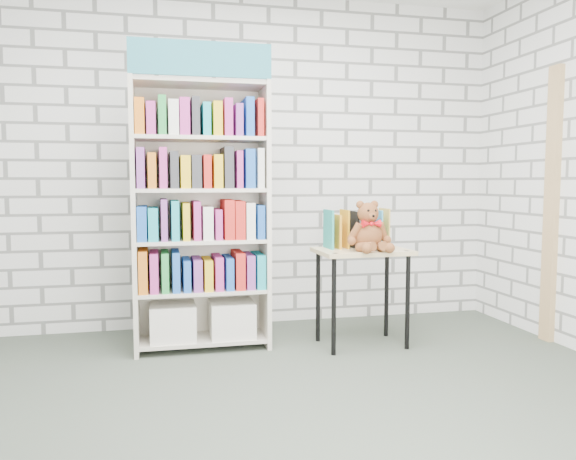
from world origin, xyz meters
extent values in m
plane|color=#3F473C|center=(0.00, 0.00, 0.00)|extent=(4.50, 4.50, 0.00)
cube|color=silver|center=(0.00, 2.00, 1.40)|extent=(4.50, 0.02, 2.80)
cube|color=beige|center=(-0.87, 1.35, 0.97)|extent=(0.03, 0.38, 1.95)
cube|color=beige|center=(0.07, 1.35, 0.97)|extent=(0.03, 0.38, 1.95)
cube|color=beige|center=(-0.40, 1.53, 0.97)|extent=(0.97, 0.02, 1.95)
cube|color=teal|center=(-0.40, 1.17, 2.07)|extent=(0.97, 0.02, 0.24)
cube|color=beige|center=(-0.40, 1.35, 0.06)|extent=(0.91, 0.36, 0.03)
cube|color=beige|center=(-0.40, 1.35, 0.43)|extent=(0.91, 0.36, 0.03)
cube|color=beige|center=(-0.40, 1.35, 0.80)|extent=(0.91, 0.36, 0.03)
cube|color=beige|center=(-0.40, 1.35, 1.17)|extent=(0.91, 0.36, 0.03)
cube|color=beige|center=(-0.40, 1.35, 1.54)|extent=(0.91, 0.36, 0.03)
cube|color=beige|center=(-0.40, 1.35, 1.93)|extent=(0.91, 0.36, 0.03)
cube|color=silver|center=(-0.61, 1.35, 0.21)|extent=(0.32, 0.32, 0.26)
cube|color=silver|center=(-0.18, 1.35, 0.21)|extent=(0.32, 0.32, 0.26)
cube|color=purple|center=(-0.40, 1.34, 0.58)|extent=(0.91, 0.32, 0.26)
cube|color=#333338|center=(-0.40, 1.34, 0.94)|extent=(0.91, 0.32, 0.26)
cube|color=red|center=(-0.40, 1.34, 1.31)|extent=(0.91, 0.32, 0.26)
cube|color=yellow|center=(-0.40, 1.34, 1.68)|extent=(0.91, 0.32, 0.26)
cube|color=tan|center=(0.78, 1.15, 0.71)|extent=(0.69, 0.49, 0.03)
cylinder|color=black|center=(0.50, 0.96, 0.35)|extent=(0.03, 0.03, 0.70)
cylinder|color=black|center=(0.48, 1.33, 0.35)|extent=(0.03, 0.03, 0.70)
cylinder|color=black|center=(1.07, 0.98, 0.35)|extent=(0.03, 0.03, 0.70)
cylinder|color=black|center=(1.06, 1.34, 0.35)|extent=(0.03, 0.03, 0.70)
cylinder|color=black|center=(0.51, 0.97, 0.73)|extent=(0.05, 0.05, 0.01)
cylinder|color=black|center=(1.06, 0.99, 0.73)|extent=(0.05, 0.05, 0.01)
cube|color=teal|center=(0.54, 1.26, 0.87)|extent=(0.02, 0.21, 0.28)
cube|color=orange|center=(0.61, 1.26, 0.87)|extent=(0.02, 0.21, 0.28)
cube|color=orange|center=(0.67, 1.26, 0.87)|extent=(0.02, 0.21, 0.28)
cube|color=black|center=(0.74, 1.26, 0.87)|extent=(0.02, 0.21, 0.28)
cube|color=white|center=(0.80, 1.26, 0.87)|extent=(0.02, 0.21, 0.28)
cube|color=red|center=(0.87, 1.27, 0.87)|extent=(0.02, 0.21, 0.28)
cube|color=#36A2CE|center=(0.94, 1.27, 0.87)|extent=(0.02, 0.21, 0.28)
cube|color=gold|center=(1.00, 1.27, 0.87)|extent=(0.02, 0.21, 0.28)
ellipsoid|color=brown|center=(0.78, 1.07, 0.84)|extent=(0.22, 0.18, 0.22)
sphere|color=brown|center=(0.78, 1.06, 1.00)|extent=(0.16, 0.16, 0.16)
sphere|color=brown|center=(0.73, 1.08, 1.06)|extent=(0.06, 0.06, 0.06)
sphere|color=brown|center=(0.84, 1.08, 1.06)|extent=(0.06, 0.06, 0.06)
sphere|color=brown|center=(0.79, 1.00, 0.98)|extent=(0.06, 0.06, 0.06)
sphere|color=black|center=(0.76, 1.00, 1.02)|extent=(0.02, 0.02, 0.02)
sphere|color=black|center=(0.81, 1.00, 1.02)|extent=(0.02, 0.02, 0.02)
sphere|color=black|center=(0.79, 0.98, 0.99)|extent=(0.02, 0.02, 0.02)
cylinder|color=brown|center=(0.68, 1.04, 0.87)|extent=(0.11, 0.09, 0.15)
cylinder|color=brown|center=(0.89, 1.06, 0.87)|extent=(0.11, 0.09, 0.15)
sphere|color=brown|center=(0.65, 1.02, 0.81)|extent=(0.06, 0.06, 0.06)
sphere|color=brown|center=(0.93, 1.04, 0.81)|extent=(0.06, 0.06, 0.06)
cylinder|color=brown|center=(0.73, 0.96, 0.77)|extent=(0.12, 0.18, 0.09)
cylinder|color=brown|center=(0.85, 0.97, 0.77)|extent=(0.10, 0.17, 0.09)
sphere|color=brown|center=(0.71, 0.88, 0.77)|extent=(0.07, 0.07, 0.07)
sphere|color=brown|center=(0.88, 0.90, 0.77)|extent=(0.07, 0.07, 0.07)
cone|color=red|center=(0.75, 1.00, 0.93)|extent=(0.07, 0.06, 0.06)
cone|color=red|center=(0.82, 1.01, 0.93)|extent=(0.07, 0.06, 0.06)
sphere|color=red|center=(0.79, 1.00, 0.93)|extent=(0.03, 0.03, 0.03)
cube|color=tan|center=(2.23, 0.95, 1.05)|extent=(0.05, 0.12, 2.10)
camera|label=1|loc=(-0.69, -2.77, 1.23)|focal=35.00mm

